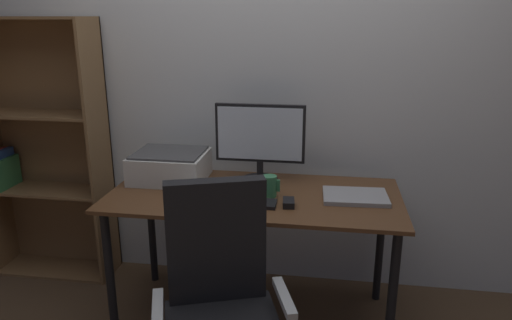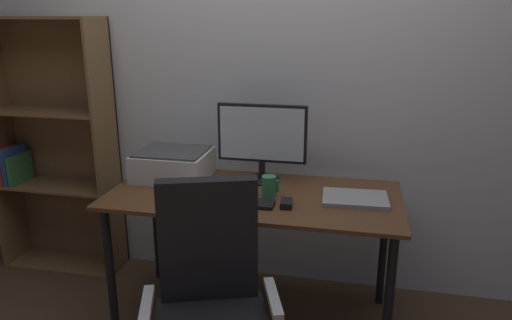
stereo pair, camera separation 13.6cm
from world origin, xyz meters
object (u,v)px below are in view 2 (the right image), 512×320
Objects in this scene: printer at (173,164)px; bookshelf at (54,149)px; coffee_mug at (269,186)px; laptop at (355,199)px; keyboard at (245,203)px; monitor at (262,138)px; mouse at (286,203)px; desk at (254,209)px.

bookshelf is at bearing 167.36° from printer.
coffee_mug is 0.43m from laptop.
keyboard is 0.72× the size of printer.
bookshelf reaches higher than keyboard.
monitor is at bearing 156.20° from laptop.
printer reaches higher than keyboard.
keyboard is at bearing -127.08° from coffee_mug.
mouse is at bearing -46.79° from coffee_mug.
monitor is 1.53× the size of laptop.
laptop is (0.52, -0.20, -0.23)m from monitor.
monitor is 0.46m from mouse.
monitor is 0.43m from keyboard.
coffee_mug is at bearing -16.94° from desk.
monitor is 1.42m from bookshelf.
printer is at bearing 163.23° from desk.
coffee_mug is at bearing 52.38° from keyboard.
monitor is 0.31m from coffee_mug.
keyboard is at bearing -165.41° from laptop.
mouse is 0.06× the size of bookshelf.
monitor is 0.60m from laptop.
laptop is (0.32, 0.15, -0.01)m from mouse.
monitor reaches higher than laptop.
monitor is at bearing 6.62° from printer.
bookshelf is (-1.59, 0.49, 0.04)m from mouse.
printer is at bearing 151.76° from mouse.
laptop is 0.20× the size of bookshelf.
laptop is at bearing -7.93° from printer.
keyboard is at bearing -31.99° from printer.
coffee_mug is 1.53m from bookshelf.
laptop is at bearing 16.73° from keyboard.
monitor is at bearing 87.74° from keyboard.
monitor is 0.30× the size of bookshelf.
desk is 13.69× the size of coffee_mug.
laptop is 0.80× the size of printer.
monitor reaches higher than desk.
bookshelf is at bearing 165.70° from coffee_mug.
mouse is 0.87× the size of coffee_mug.
monitor reaches higher than coffee_mug.
bookshelf is (-1.48, 0.38, 0.00)m from coffee_mug.
desk is 0.93× the size of bookshelf.
mouse is (0.19, -0.14, 0.10)m from desk.
desk is 0.52m from laptop.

